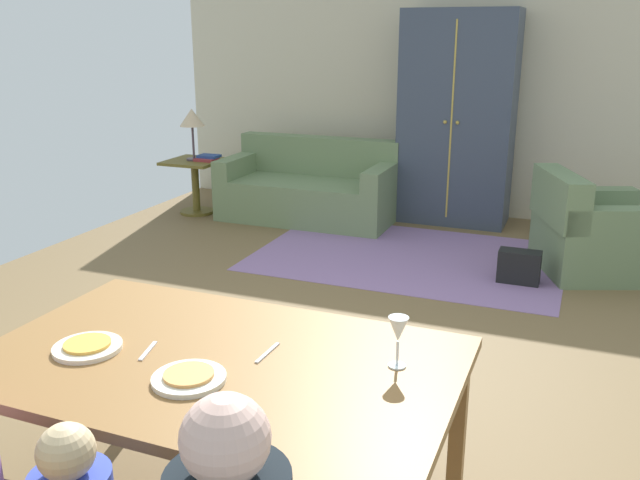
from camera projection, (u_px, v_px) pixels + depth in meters
ground_plane at (353, 336)px, 4.38m from camera, size 6.41×6.71×0.02m
back_wall at (462, 85)px, 7.00m from camera, size 6.41×0.10×2.70m
dining_table at (217, 375)px, 2.44m from camera, size 1.72×1.06×0.76m
plate_near_man at (88, 348)px, 2.48m from camera, size 0.25×0.25×0.02m
pizza_near_man at (87, 344)px, 2.47m from camera, size 0.17×0.17×0.01m
plate_near_child at (189, 378)px, 2.25m from camera, size 0.25×0.25×0.02m
pizza_near_child at (189, 374)px, 2.25m from camera, size 0.17×0.17×0.01m
wine_glass at (398, 332)px, 2.32m from camera, size 0.07×0.07×0.19m
fork at (148, 351)px, 2.46m from camera, size 0.05×0.15×0.01m
knife at (267, 353)px, 2.45m from camera, size 0.02×0.17×0.01m
area_rug at (408, 256)px, 5.89m from camera, size 2.60×1.80×0.01m
couch at (310, 190)px, 7.03m from camera, size 1.77×0.86×0.82m
armchair at (592, 234)px, 5.44m from camera, size 1.11×1.11×0.82m
armoire at (457, 119)px, 6.73m from camera, size 1.10×0.59×2.10m
side_table at (195, 179)px, 7.21m from camera, size 0.56×0.56×0.58m
table_lamp at (192, 119)px, 7.03m from camera, size 0.26×0.26×0.54m
book_lower at (206, 160)px, 7.09m from camera, size 0.22×0.16×0.03m
book_upper at (209, 156)px, 7.14m from camera, size 0.22×0.16×0.03m
handbag at (519, 267)px, 5.25m from camera, size 0.32×0.16×0.26m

